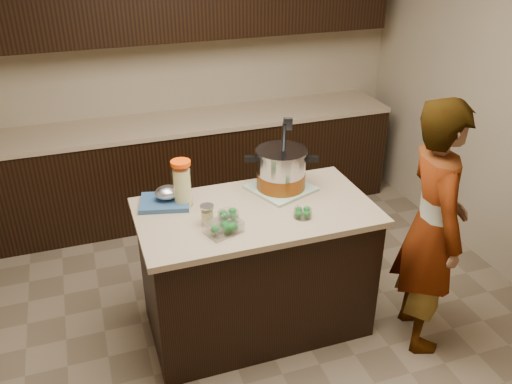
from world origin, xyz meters
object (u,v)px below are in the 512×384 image
Objects in this scene: island at (256,269)px; stock_pot at (281,172)px; lemonade_pitcher at (182,185)px; person at (432,228)px.

island is 3.06× the size of stock_pot.
lemonade_pitcher is at bearing -160.96° from stock_pot.
stock_pot is at bearing 39.27° from island.
person reaches higher than lemonade_pitcher.
stock_pot is 1.00m from person.
island is 0.89× the size of person.
lemonade_pitcher is at bearing 80.50° from person.
island is at bearing -121.19° from stock_pot.
island is at bearing 81.11° from person.
island is at bearing -26.18° from lemonade_pitcher.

